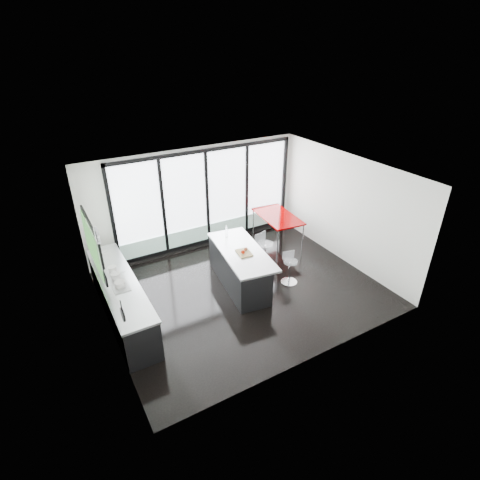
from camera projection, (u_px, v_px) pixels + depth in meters
floor at (243, 289)px, 8.82m from camera, size 6.00×5.00×0.00m
ceiling at (243, 175)px, 7.48m from camera, size 6.00×5.00×0.00m
wall_back at (206, 202)px, 10.21m from camera, size 6.00×0.09×2.80m
wall_front at (318, 297)px, 6.25m from camera, size 6.00×0.00×2.80m
wall_left at (98, 260)px, 6.98m from camera, size 0.26×5.00×2.80m
wall_right at (345, 209)px, 9.46m from camera, size 0.00×5.00×2.80m
counter_cabinets at (122, 299)px, 7.73m from camera, size 0.69×3.24×1.36m
island at (239, 267)px, 8.80m from camera, size 1.24×2.34×1.18m
bar_stool_near at (290, 272)px, 8.91m from camera, size 0.46×0.46×0.62m
bar_stool_far at (265, 257)px, 9.38m from camera, size 0.58×0.58×0.76m
red_table at (277, 229)px, 10.66m from camera, size 1.03×1.64×0.84m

